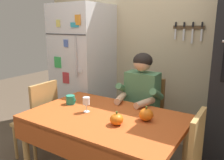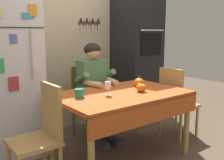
# 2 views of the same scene
# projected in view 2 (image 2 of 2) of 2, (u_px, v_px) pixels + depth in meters

# --- Properties ---
(ground_plane) EXTENTS (10.00, 10.00, 0.00)m
(ground_plane) POSITION_uv_depth(u_px,v_px,m) (126.00, 160.00, 2.86)
(ground_plane) COLOR brown
(ground_plane) RESTS_ON ground
(back_wall_assembly) EXTENTS (3.70, 0.13, 2.60)m
(back_wall_assembly) POSITION_uv_depth(u_px,v_px,m) (68.00, 37.00, 3.71)
(back_wall_assembly) COLOR #BCAD89
(back_wall_assembly) RESTS_ON ground
(refrigerator) EXTENTS (0.68, 0.71, 1.80)m
(refrigerator) POSITION_uv_depth(u_px,v_px,m) (5.00, 76.00, 2.88)
(refrigerator) COLOR silver
(refrigerator) RESTS_ON ground
(wall_oven) EXTENTS (0.60, 0.64, 2.10)m
(wall_oven) POSITION_uv_depth(u_px,v_px,m) (137.00, 53.00, 4.08)
(wall_oven) COLOR black
(wall_oven) RESTS_ON ground
(dining_table) EXTENTS (1.40, 0.90, 0.74)m
(dining_table) POSITION_uv_depth(u_px,v_px,m) (122.00, 100.00, 2.80)
(dining_table) COLOR tan
(dining_table) RESTS_ON ground
(chair_behind_person) EXTENTS (0.40, 0.40, 0.93)m
(chair_behind_person) POSITION_uv_depth(u_px,v_px,m) (88.00, 98.00, 3.48)
(chair_behind_person) COLOR brown
(chair_behind_person) RESTS_ON ground
(seated_person) EXTENTS (0.47, 0.55, 1.25)m
(seated_person) POSITION_uv_depth(u_px,v_px,m) (95.00, 84.00, 3.30)
(seated_person) COLOR #38384C
(seated_person) RESTS_ON ground
(chair_right_side) EXTENTS (0.40, 0.40, 0.93)m
(chair_right_side) POSITION_uv_depth(u_px,v_px,m) (175.00, 100.00, 3.38)
(chair_right_side) COLOR tan
(chair_right_side) RESTS_ON ground
(chair_left_side) EXTENTS (0.40, 0.40, 0.93)m
(chair_left_side) POSITION_uv_depth(u_px,v_px,m) (42.00, 132.00, 2.31)
(chair_left_side) COLOR tan
(chair_left_side) RESTS_ON ground
(coffee_mug) EXTENTS (0.12, 0.09, 0.09)m
(coffee_mug) POSITION_uv_depth(u_px,v_px,m) (79.00, 93.00, 2.57)
(coffee_mug) COLOR #237F66
(coffee_mug) RESTS_ON dining_table
(wine_glass) EXTENTS (0.07, 0.07, 0.14)m
(wine_glass) POSITION_uv_depth(u_px,v_px,m) (108.00, 86.00, 2.65)
(wine_glass) COLOR white
(wine_glass) RESTS_ON dining_table
(pumpkin_large) EXTENTS (0.12, 0.12, 0.13)m
(pumpkin_large) POSITION_uv_depth(u_px,v_px,m) (139.00, 82.00, 3.09)
(pumpkin_large) COLOR orange
(pumpkin_large) RESTS_ON dining_table
(pumpkin_medium) EXTENTS (0.11, 0.11, 0.12)m
(pumpkin_medium) POSITION_uv_depth(u_px,v_px,m) (141.00, 88.00, 2.82)
(pumpkin_medium) COLOR orange
(pumpkin_medium) RESTS_ON dining_table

